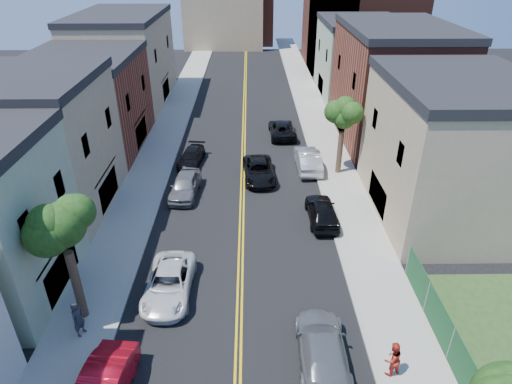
{
  "coord_description": "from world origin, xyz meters",
  "views": [
    {
      "loc": [
        0.62,
        -2.61,
        16.62
      ],
      "look_at": [
        1.0,
        23.36,
        2.0
      ],
      "focal_mm": 30.87,
      "sensor_mm": 36.0,
      "label": 1
    }
  ],
  "objects_px": {
    "white_pickup": "(169,283)",
    "grey_car_left": "(185,185)",
    "grey_car_right": "(322,349)",
    "dark_car_right_far": "(282,129)",
    "pedestrian_right": "(392,359)",
    "pedestrian_left": "(78,319)",
    "black_suv_lane": "(259,170)",
    "black_car_right": "(322,211)",
    "silver_car_right": "(308,159)",
    "black_car_left": "(191,157)"
  },
  "relations": [
    {
      "from": "grey_car_left",
      "to": "black_car_right",
      "type": "distance_m",
      "value": 10.5
    },
    {
      "from": "pedestrian_right",
      "to": "black_car_left",
      "type": "bearing_deg",
      "value": -84.47
    },
    {
      "from": "grey_car_right",
      "to": "white_pickup",
      "type": "bearing_deg",
      "value": -29.7
    },
    {
      "from": "grey_car_left",
      "to": "grey_car_right",
      "type": "distance_m",
      "value": 17.49
    },
    {
      "from": "grey_car_right",
      "to": "black_suv_lane",
      "type": "xyz_separation_m",
      "value": [
        -2.49,
        18.1,
        -0.06
      ]
    },
    {
      "from": "white_pickup",
      "to": "pedestrian_left",
      "type": "height_order",
      "value": "pedestrian_left"
    },
    {
      "from": "white_pickup",
      "to": "black_car_right",
      "type": "xyz_separation_m",
      "value": [
        9.3,
        7.12,
        0.08
      ]
    },
    {
      "from": "grey_car_left",
      "to": "dark_car_right_far",
      "type": "xyz_separation_m",
      "value": [
        8.1,
        11.74,
        -0.09
      ]
    },
    {
      "from": "silver_car_right",
      "to": "pedestrian_right",
      "type": "xyz_separation_m",
      "value": [
        1.22,
        -20.62,
        0.18
      ]
    },
    {
      "from": "black_car_right",
      "to": "pedestrian_left",
      "type": "relative_size",
      "value": 2.45
    },
    {
      "from": "dark_car_right_far",
      "to": "pedestrian_left",
      "type": "height_order",
      "value": "pedestrian_left"
    },
    {
      "from": "white_pickup",
      "to": "black_car_left",
      "type": "relative_size",
      "value": 1.19
    },
    {
      "from": "grey_car_right",
      "to": "silver_car_right",
      "type": "height_order",
      "value": "silver_car_right"
    },
    {
      "from": "silver_car_right",
      "to": "black_suv_lane",
      "type": "relative_size",
      "value": 1.0
    },
    {
      "from": "grey_car_right",
      "to": "black_car_right",
      "type": "relative_size",
      "value": 1.16
    },
    {
      "from": "white_pickup",
      "to": "pedestrian_right",
      "type": "distance_m",
      "value": 11.8
    },
    {
      "from": "grey_car_right",
      "to": "pedestrian_right",
      "type": "xyz_separation_m",
      "value": [
        2.9,
        -0.77,
        0.25
      ]
    },
    {
      "from": "grey_car_right",
      "to": "pedestrian_right",
      "type": "bearing_deg",
      "value": 166.55
    },
    {
      "from": "grey_car_left",
      "to": "pedestrian_right",
      "type": "height_order",
      "value": "pedestrian_right"
    },
    {
      "from": "black_car_right",
      "to": "grey_car_right",
      "type": "bearing_deg",
      "value": 80.48
    },
    {
      "from": "black_car_right",
      "to": "silver_car_right",
      "type": "height_order",
      "value": "silver_car_right"
    },
    {
      "from": "grey_car_right",
      "to": "black_car_right",
      "type": "bearing_deg",
      "value": -96.8
    },
    {
      "from": "grey_car_right",
      "to": "pedestrian_right",
      "type": "distance_m",
      "value": 3.01
    },
    {
      "from": "white_pickup",
      "to": "black_car_left",
      "type": "distance_m",
      "value": 16.39
    },
    {
      "from": "black_car_left",
      "to": "black_suv_lane",
      "type": "height_order",
      "value": "black_suv_lane"
    },
    {
      "from": "grey_car_left",
      "to": "black_car_left",
      "type": "bearing_deg",
      "value": 96.2
    },
    {
      "from": "grey_car_right",
      "to": "dark_car_right_far",
      "type": "bearing_deg",
      "value": -88.55
    },
    {
      "from": "white_pickup",
      "to": "grey_car_left",
      "type": "relative_size",
      "value": 1.09
    },
    {
      "from": "grey_car_left",
      "to": "white_pickup",
      "type": "bearing_deg",
      "value": -82.88
    },
    {
      "from": "grey_car_left",
      "to": "black_car_right",
      "type": "xyz_separation_m",
      "value": [
        9.8,
        -3.78,
        -0.02
      ]
    },
    {
      "from": "black_car_left",
      "to": "black_car_right",
      "type": "bearing_deg",
      "value": -34.98
    },
    {
      "from": "white_pickup",
      "to": "black_suv_lane",
      "type": "xyz_separation_m",
      "value": [
        5.11,
        13.5,
        0.0
      ]
    },
    {
      "from": "grey_car_right",
      "to": "black_suv_lane",
      "type": "relative_size",
      "value": 1.04
    },
    {
      "from": "grey_car_right",
      "to": "silver_car_right",
      "type": "xyz_separation_m",
      "value": [
        1.68,
        19.85,
        0.07
      ]
    },
    {
      "from": "black_car_right",
      "to": "pedestrian_left",
      "type": "height_order",
      "value": "pedestrian_left"
    },
    {
      "from": "grey_car_right",
      "to": "black_suv_lane",
      "type": "distance_m",
      "value": 18.27
    },
    {
      "from": "white_pickup",
      "to": "grey_car_left",
      "type": "xyz_separation_m",
      "value": [
        -0.5,
        10.91,
        0.09
      ]
    },
    {
      "from": "black_suv_lane",
      "to": "white_pickup",
      "type": "bearing_deg",
      "value": -114.58
    },
    {
      "from": "grey_car_left",
      "to": "black_suv_lane",
      "type": "bearing_deg",
      "value": 29.35
    },
    {
      "from": "pedestrian_left",
      "to": "dark_car_right_far",
      "type": "bearing_deg",
      "value": -2.97
    },
    {
      "from": "black_car_right",
      "to": "white_pickup",
      "type": "bearing_deg",
      "value": 36.18
    },
    {
      "from": "pedestrian_left",
      "to": "pedestrian_right",
      "type": "relative_size",
      "value": 1.08
    },
    {
      "from": "black_car_left",
      "to": "black_suv_lane",
      "type": "distance_m",
      "value": 6.44
    },
    {
      "from": "grey_car_left",
      "to": "pedestrian_right",
      "type": "bearing_deg",
      "value": -51.44
    },
    {
      "from": "grey_car_right",
      "to": "pedestrian_left",
      "type": "distance_m",
      "value": 11.54
    },
    {
      "from": "grey_car_left",
      "to": "silver_car_right",
      "type": "distance_m",
      "value": 10.7
    },
    {
      "from": "silver_car_right",
      "to": "pedestrian_left",
      "type": "xyz_separation_m",
      "value": [
        -13.09,
        -18.16,
        0.25
      ]
    },
    {
      "from": "white_pickup",
      "to": "black_suv_lane",
      "type": "bearing_deg",
      "value": 70.47
    },
    {
      "from": "dark_car_right_far",
      "to": "grey_car_right",
      "type": "bearing_deg",
      "value": 87.83
    },
    {
      "from": "pedestrian_left",
      "to": "black_car_right",
      "type": "bearing_deg",
      "value": -31.48
    }
  ]
}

